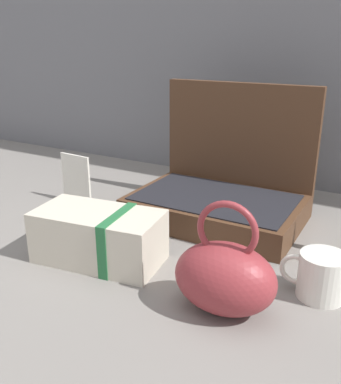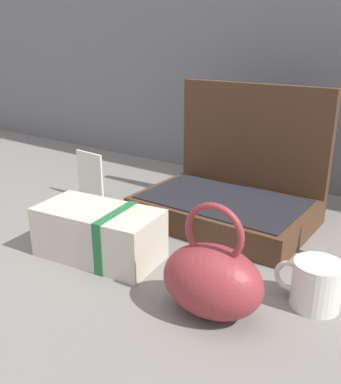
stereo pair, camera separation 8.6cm
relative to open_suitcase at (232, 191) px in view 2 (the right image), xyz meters
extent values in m
plane|color=slate|center=(-0.03, -0.22, -0.07)|extent=(6.00, 6.00, 0.00)
cube|color=#4C301E|center=(0.00, -0.04, -0.04)|extent=(0.41, 0.26, 0.06)
cube|color=black|center=(0.00, -0.04, -0.01)|extent=(0.38, 0.24, 0.00)
cube|color=#4C301E|center=(0.00, 0.10, 0.09)|extent=(0.41, 0.02, 0.33)
ellipsoid|color=maroon|center=(0.16, -0.37, -0.01)|extent=(0.18, 0.13, 0.12)
torus|color=maroon|center=(0.16, -0.37, 0.07)|extent=(0.10, 0.02, 0.10)
cube|color=beige|center=(-0.13, -0.34, -0.02)|extent=(0.27, 0.16, 0.11)
cube|color=#236638|center=(-0.08, -0.33, -0.02)|extent=(0.04, 0.14, 0.11)
cylinder|color=silver|center=(0.30, -0.25, -0.03)|extent=(0.08, 0.08, 0.08)
torus|color=silver|center=(0.25, -0.25, -0.03)|extent=(0.06, 0.01, 0.06)
cube|color=white|center=(-0.39, -0.11, -0.01)|extent=(0.10, 0.01, 0.14)
camera|label=1|loc=(0.39, -0.95, 0.36)|focal=39.73mm
camera|label=2|loc=(0.46, -0.90, 0.36)|focal=39.73mm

